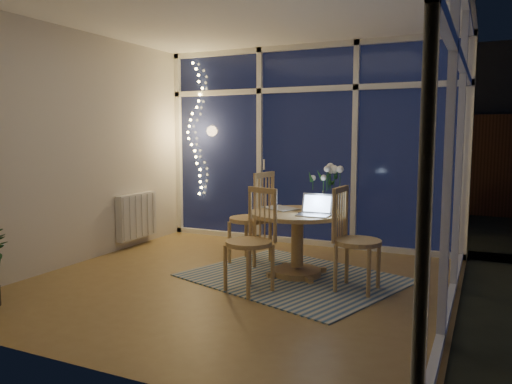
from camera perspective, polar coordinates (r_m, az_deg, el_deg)
floor at (r=4.98m, az=-2.05°, el=-10.34°), size 4.00×4.00×0.00m
ceiling at (r=4.90m, az=-2.18°, el=20.15°), size 4.00×4.00×0.00m
wall_back at (r=6.61m, az=5.85°, el=5.26°), size 4.00×0.04×2.60m
wall_front at (r=3.13m, az=-19.12°, el=3.45°), size 4.00×0.04×2.60m
wall_left at (r=5.95m, az=-19.57°, el=4.76°), size 0.04×4.00×2.60m
wall_right at (r=4.25m, az=22.73°, el=4.04°), size 0.04×4.00×2.60m
window_wall_back at (r=6.57m, az=5.74°, el=5.25°), size 4.00×0.10×2.60m
window_wall_right at (r=4.25m, az=22.19°, el=4.07°), size 0.10×4.00×2.60m
radiator at (r=6.67m, az=-13.47°, el=-2.65°), size 0.10×0.70×0.58m
fairy_lights at (r=7.22m, az=-7.01°, el=7.14°), size 0.24×0.10×1.85m
garden_patio at (r=9.51m, az=14.60°, el=-2.75°), size 12.00×6.00×0.10m
garden_fence at (r=10.00m, az=12.46°, el=3.29°), size 11.00×0.08×1.80m
neighbour_roof at (r=12.90m, az=16.89°, el=9.65°), size 7.00×3.00×2.20m
garden_shrubs at (r=8.26m, az=3.74°, el=-0.37°), size 0.90×0.90×0.90m
rug at (r=5.14m, az=4.30°, el=-9.74°), size 2.38×2.13×0.01m
dining_table at (r=5.15m, az=4.73°, el=-5.95°), size 1.24×1.24×0.67m
chair_left at (r=5.62m, az=-0.69°, el=-2.86°), size 0.55×0.55×1.06m
chair_right at (r=4.71m, az=11.57°, el=-5.30°), size 0.49×0.49×0.98m
chair_front at (r=4.58m, az=-0.82°, el=-5.53°), size 0.58×0.58×0.98m
laptop at (r=4.84m, az=6.60°, el=-1.41°), size 0.31×0.27×0.23m
flower_vase at (r=5.26m, az=7.72°, el=-0.88°), size 0.26×0.26×0.21m
bowl at (r=4.99m, az=9.06°, el=-2.30°), size 0.19×0.19×0.04m
newspapers at (r=5.30m, az=2.65°, el=-1.85°), size 0.43×0.41×0.01m
phone at (r=4.97m, az=5.44°, el=-2.45°), size 0.12×0.10×0.01m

